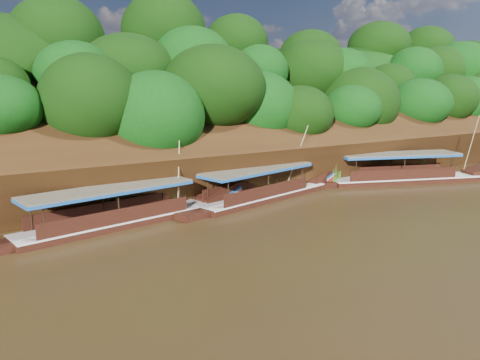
% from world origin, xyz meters
% --- Properties ---
extents(ground, '(160.00, 160.00, 0.00)m').
position_xyz_m(ground, '(0.00, 0.00, 0.00)').
color(ground, black).
rests_on(ground, ground).
extents(riverbank, '(120.00, 30.06, 19.40)m').
position_xyz_m(riverbank, '(-0.01, 22.73, 1.89)').
color(riverbank, black).
rests_on(riverbank, ground).
extents(boat_0, '(16.26, 7.77, 6.53)m').
position_xyz_m(boat_0, '(14.59, 6.60, 0.61)').
color(boat_0, black).
rests_on(boat_0, ground).
extents(boat_1, '(14.85, 5.32, 6.01)m').
position_xyz_m(boat_1, '(0.02, 8.56, 0.58)').
color(boat_1, black).
rests_on(boat_1, ground).
extents(boat_2, '(15.91, 4.64, 5.50)m').
position_xyz_m(boat_2, '(-11.18, 7.79, 0.56)').
color(boat_2, black).
rests_on(boat_2, ground).
extents(reeds, '(49.17, 2.12, 1.97)m').
position_xyz_m(reeds, '(-3.13, 9.45, 0.86)').
color(reeds, '#37741D').
rests_on(reeds, ground).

